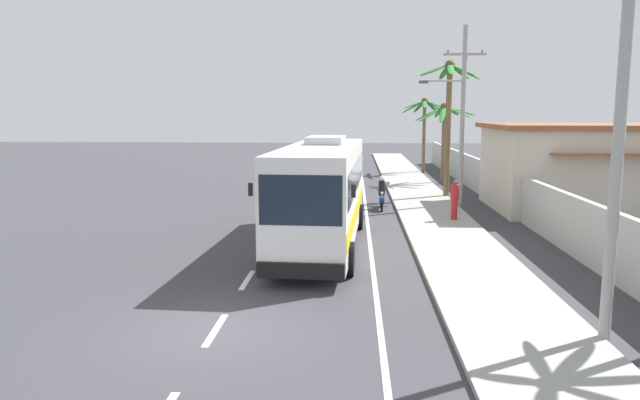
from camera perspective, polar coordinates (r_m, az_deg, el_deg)
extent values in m
plane|color=#3A3A3F|center=(13.82, -10.04, -12.24)|extent=(160.00, 160.00, 0.00)
cube|color=#999993|center=(23.37, 12.39, -3.52)|extent=(3.20, 90.00, 0.14)
cube|color=white|center=(13.83, -10.03, -12.21)|extent=(0.16, 2.00, 0.01)
cube|color=white|center=(17.55, -7.02, -7.63)|extent=(0.16, 2.00, 0.01)
cube|color=white|center=(21.37, -5.11, -4.66)|extent=(0.16, 2.00, 0.01)
cube|color=white|center=(25.25, -3.79, -2.60)|extent=(0.16, 2.00, 0.01)
cube|color=white|center=(29.16, -2.83, -1.08)|extent=(0.16, 2.00, 0.01)
cube|color=white|center=(33.09, -2.10, 0.07)|extent=(0.16, 2.00, 0.01)
cube|color=white|center=(37.04, -1.52, 0.98)|extent=(0.16, 2.00, 0.01)
cube|color=white|center=(41.00, -1.05, 1.72)|extent=(0.16, 2.00, 0.01)
cube|color=white|center=(44.97, -0.67, 2.32)|extent=(0.16, 2.00, 0.01)
cube|color=white|center=(48.94, -0.35, 2.83)|extent=(0.16, 2.00, 0.01)
cube|color=white|center=(52.92, -0.07, 3.26)|extent=(0.16, 2.00, 0.01)
cube|color=white|center=(56.90, 0.16, 3.63)|extent=(0.16, 2.00, 0.01)
cube|color=white|center=(60.88, 0.37, 3.95)|extent=(0.16, 2.00, 0.01)
cube|color=white|center=(28.00, 4.51, -1.50)|extent=(0.14, 70.00, 0.01)
cube|color=#B2B2AD|center=(27.88, 18.89, 0.12)|extent=(0.24, 60.00, 2.03)
cube|color=white|center=(21.32, 0.19, 0.86)|extent=(3.02, 11.17, 3.27)
cube|color=#192333|center=(21.45, 0.25, 2.44)|extent=(3.01, 10.29, 1.05)
cube|color=#192333|center=(15.86, -1.89, -0.02)|extent=(2.26, 0.22, 1.37)
cube|color=yellow|center=(21.43, 0.19, -1.09)|extent=(3.05, 10.95, 0.59)
cube|color=black|center=(16.17, -1.90, -6.83)|extent=(2.41, 0.28, 0.44)
cube|color=#B7B7B7|center=(22.53, 0.57, 5.80)|extent=(1.48, 2.50, 0.28)
cube|color=black|center=(15.89, 3.25, 0.88)|extent=(0.12, 0.09, 0.36)
cube|color=black|center=(16.28, -6.71, 1.02)|extent=(0.12, 0.09, 0.36)
cylinder|color=black|center=(17.71, 2.76, -5.70)|extent=(0.37, 1.06, 1.04)
cylinder|color=black|center=(18.01, -4.94, -5.48)|extent=(0.37, 1.06, 1.04)
cylinder|color=black|center=(24.74, 3.78, -1.61)|extent=(0.37, 1.06, 1.04)
cylinder|color=black|center=(24.95, -1.76, -1.51)|extent=(0.37, 1.06, 1.04)
cylinder|color=black|center=(29.16, 5.98, -0.53)|extent=(0.12, 0.60, 0.60)
cylinder|color=black|center=(30.51, 5.93, -0.13)|extent=(0.14, 0.60, 0.60)
cube|color=#1947B2|center=(29.75, 5.96, 0.08)|extent=(0.27, 1.11, 0.36)
cube|color=black|center=(30.02, 5.95, 0.54)|extent=(0.26, 0.61, 0.12)
cylinder|color=gray|center=(29.24, 5.98, 0.09)|extent=(0.07, 0.32, 0.67)
cylinder|color=black|center=(29.27, 5.99, 0.97)|extent=(0.56, 0.05, 0.04)
sphere|color=#EAEACC|center=(29.17, 5.99, 0.67)|extent=(0.14, 0.14, 0.14)
cylinder|color=black|center=(29.93, 5.97, 1.19)|extent=(0.32, 0.32, 0.69)
sphere|color=white|center=(29.87, 5.98, 2.09)|extent=(0.26, 0.26, 0.26)
cylinder|color=red|center=(26.74, 12.80, -0.92)|extent=(0.28, 0.28, 0.87)
cylinder|color=red|center=(26.63, 12.85, 0.73)|extent=(0.36, 0.36, 0.69)
sphere|color=brown|center=(26.57, 12.88, 1.66)|extent=(0.21, 0.21, 0.21)
cylinder|color=#9E9E99|center=(13.42, 26.78, 4.50)|extent=(0.24, 0.24, 8.28)
cylinder|color=#9E9E99|center=(31.02, 13.58, 7.71)|extent=(0.24, 0.24, 9.10)
cube|color=#9E9E99|center=(31.14, 13.79, 13.48)|extent=(2.10, 0.12, 0.12)
cylinder|color=#4C4742|center=(31.02, 12.23, 13.78)|extent=(0.08, 0.08, 0.16)
cylinder|color=#4C4742|center=(31.31, 15.35, 13.62)|extent=(0.08, 0.08, 0.16)
cylinder|color=#9E9E99|center=(30.89, 11.83, 11.18)|extent=(2.02, 0.09, 0.09)
cube|color=#4C4C51|center=(30.76, 9.93, 11.13)|extent=(0.44, 0.24, 0.14)
cylinder|color=brown|center=(40.79, 11.79, 5.11)|extent=(0.27, 0.27, 5.12)
ellipsoid|color=#337F33|center=(40.92, 13.35, 8.36)|extent=(2.15, 0.43, 0.74)
ellipsoid|color=#337F33|center=(41.65, 12.57, 8.38)|extent=(1.55, 1.94, 0.74)
ellipsoid|color=#337F33|center=(41.70, 11.45, 8.33)|extent=(0.69, 2.13, 0.86)
ellipsoid|color=#337F33|center=(40.84, 10.51, 8.19)|extent=(2.04, 0.86, 1.09)
ellipsoid|color=#337F33|center=(40.22, 10.70, 8.15)|extent=(1.97, 1.12, 1.14)
ellipsoid|color=#337F33|center=(39.77, 11.74, 8.09)|extent=(0.84, 2.00, 1.17)
ellipsoid|color=#337F33|center=(40.09, 13.07, 8.30)|extent=(1.72, 1.78, 0.82)
sphere|color=brown|center=(40.72, 11.90, 8.77)|extent=(0.56, 0.56, 0.56)
cylinder|color=brown|center=(47.71, 9.98, 5.93)|extent=(0.28, 0.28, 5.61)
ellipsoid|color=#28702D|center=(47.77, 11.14, 8.76)|extent=(1.87, 0.37, 1.15)
ellipsoid|color=#28702D|center=(48.33, 10.77, 8.76)|extent=(1.63, 1.50, 1.17)
ellipsoid|color=#28702D|center=(48.50, 9.54, 8.86)|extent=(1.01, 1.93, 1.04)
ellipsoid|color=#28702D|center=(47.89, 8.97, 8.85)|extent=(1.91, 0.99, 1.09)
ellipsoid|color=#28702D|center=(47.06, 9.08, 9.07)|extent=(1.93, 1.35, 0.74)
ellipsoid|color=#28702D|center=(46.66, 10.04, 9.09)|extent=(0.62, 2.07, 0.70)
ellipsoid|color=#28702D|center=(47.11, 11.07, 9.01)|extent=(1.77, 1.59, 0.76)
sphere|color=brown|center=(47.67, 10.07, 9.36)|extent=(0.56, 0.56, 0.56)
cylinder|color=brown|center=(34.03, 12.22, 6.33)|extent=(0.32, 0.32, 7.34)
ellipsoid|color=#337F33|center=(34.21, 13.81, 11.90)|extent=(1.73, 0.38, 0.95)
ellipsoid|color=#337F33|center=(34.77, 13.27, 11.95)|extent=(1.52, 1.49, 0.84)
ellipsoid|color=#337F33|center=(34.89, 11.94, 11.97)|extent=(0.65, 1.80, 0.86)
ellipsoid|color=#337F33|center=(34.40, 10.98, 12.20)|extent=(1.76, 1.20, 0.68)
ellipsoid|color=#337F33|center=(33.69, 11.06, 12.19)|extent=(1.81, 0.91, 0.78)
ellipsoid|color=#337F33|center=(33.21, 12.46, 12.21)|extent=(0.57, 1.82, 0.77)
ellipsoid|color=#337F33|center=(33.52, 13.56, 12.12)|extent=(1.43, 1.59, 0.80)
sphere|color=brown|center=(34.10, 12.42, 12.58)|extent=(0.56, 0.56, 0.56)
cube|color=beige|center=(32.26, 25.29, 2.63)|extent=(10.15, 6.87, 4.03)
cube|color=brown|center=(32.14, 25.53, 6.42)|extent=(10.76, 7.28, 0.24)
cube|color=brown|center=(28.72, 28.22, 3.83)|extent=(7.11, 0.80, 0.10)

